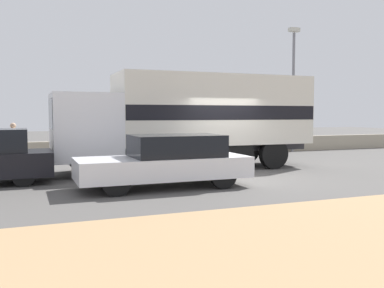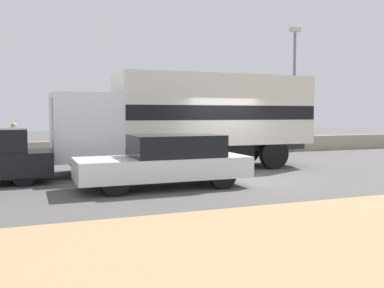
{
  "view_description": "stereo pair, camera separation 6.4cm",
  "coord_description": "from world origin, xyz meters",
  "px_view_note": "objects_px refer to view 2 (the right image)",
  "views": [
    {
      "loc": [
        -6.22,
        -11.57,
        1.95
      ],
      "look_at": [
        -1.35,
        0.82,
        1.02
      ],
      "focal_mm": 40.0,
      "sensor_mm": 36.0,
      "label": 1
    },
    {
      "loc": [
        -6.16,
        -11.59,
        1.95
      ],
      "look_at": [
        -1.35,
        0.82,
        1.02
      ],
      "focal_mm": 40.0,
      "sensor_mm": 36.0,
      "label": 2
    }
  ],
  "objects_px": {
    "street_lamp": "(294,80)",
    "box_truck": "(193,116)",
    "pedestrian": "(14,144)",
    "car_hatchback": "(167,161)"
  },
  "relations": [
    {
      "from": "street_lamp",
      "to": "box_truck",
      "type": "relative_size",
      "value": 0.7
    },
    {
      "from": "street_lamp",
      "to": "pedestrian",
      "type": "bearing_deg",
      "value": -173.06
    },
    {
      "from": "box_truck",
      "to": "car_hatchback",
      "type": "relative_size",
      "value": 1.99
    },
    {
      "from": "pedestrian",
      "to": "box_truck",
      "type": "bearing_deg",
      "value": -26.85
    },
    {
      "from": "box_truck",
      "to": "street_lamp",
      "type": "bearing_deg",
      "value": -147.93
    },
    {
      "from": "street_lamp",
      "to": "pedestrian",
      "type": "xyz_separation_m",
      "value": [
        -13.31,
        -1.62,
        -2.86
      ]
    },
    {
      "from": "box_truck",
      "to": "car_hatchback",
      "type": "height_order",
      "value": "box_truck"
    },
    {
      "from": "street_lamp",
      "to": "pedestrian",
      "type": "distance_m",
      "value": 13.71
    },
    {
      "from": "box_truck",
      "to": "pedestrian",
      "type": "height_order",
      "value": "box_truck"
    },
    {
      "from": "street_lamp",
      "to": "box_truck",
      "type": "distance_m",
      "value": 8.89
    }
  ]
}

